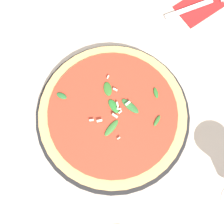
# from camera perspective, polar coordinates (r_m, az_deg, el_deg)

# --- Properties ---
(ground_plane) EXTENTS (6.00, 6.00, 0.00)m
(ground_plane) POSITION_cam_1_polar(r_m,az_deg,el_deg) (0.73, 0.13, -0.95)
(ground_plane) COLOR beige
(pizza_arugula_main) EXTENTS (0.36, 0.36, 0.05)m
(pizza_arugula_main) POSITION_cam_1_polar(r_m,az_deg,el_deg) (0.71, 0.00, -0.25)
(pizza_arugula_main) COLOR black
(pizza_arugula_main) RESTS_ON ground_plane
(napkin) EXTENTS (0.12, 0.08, 0.01)m
(napkin) POSITION_cam_1_polar(r_m,az_deg,el_deg) (0.87, 15.69, 18.18)
(napkin) COLOR #B21E1E
(napkin) RESTS_ON ground_plane
(fork) EXTENTS (0.21, 0.05, 0.00)m
(fork) POSITION_cam_1_polar(r_m,az_deg,el_deg) (0.87, 16.25, 18.47)
(fork) COLOR silver
(fork) RESTS_ON ground_plane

